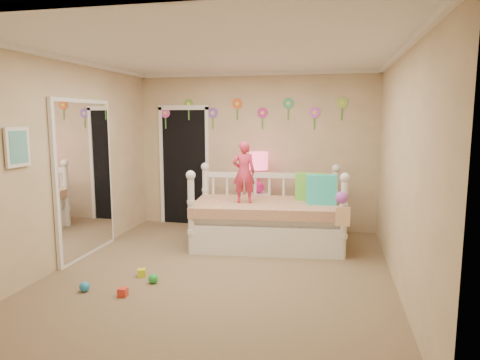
% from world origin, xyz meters
% --- Properties ---
extents(floor, '(4.00, 4.50, 0.01)m').
position_xyz_m(floor, '(0.00, 0.00, 0.00)').
color(floor, '#7F684C').
rests_on(floor, ground).
extents(ceiling, '(4.00, 4.50, 0.01)m').
position_xyz_m(ceiling, '(0.00, 0.00, 2.60)').
color(ceiling, white).
rests_on(ceiling, floor).
extents(back_wall, '(4.00, 0.01, 2.60)m').
position_xyz_m(back_wall, '(0.00, 2.25, 1.30)').
color(back_wall, tan).
rests_on(back_wall, floor).
extents(left_wall, '(0.01, 4.50, 2.60)m').
position_xyz_m(left_wall, '(-2.00, 0.00, 1.30)').
color(left_wall, tan).
rests_on(left_wall, floor).
extents(right_wall, '(0.01, 4.50, 2.60)m').
position_xyz_m(right_wall, '(2.00, 0.00, 1.30)').
color(right_wall, tan).
rests_on(right_wall, floor).
extents(crown_molding, '(4.00, 4.50, 0.06)m').
position_xyz_m(crown_molding, '(0.00, 0.00, 2.57)').
color(crown_molding, white).
rests_on(crown_molding, ceiling).
extents(daybed, '(2.26, 1.38, 1.17)m').
position_xyz_m(daybed, '(0.38, 1.23, 0.58)').
color(daybed, white).
rests_on(daybed, floor).
extents(pillow_turquoise, '(0.42, 0.15, 0.42)m').
position_xyz_m(pillow_turquoise, '(1.14, 1.21, 0.86)').
color(pillow_turquoise, '#29D0CF').
rests_on(pillow_turquoise, daybed).
extents(pillow_lime, '(0.44, 0.21, 0.40)m').
position_xyz_m(pillow_lime, '(0.97, 1.48, 0.85)').
color(pillow_lime, '#6DD340').
rests_on(pillow_lime, daybed).
extents(child, '(0.35, 0.27, 0.88)m').
position_xyz_m(child, '(0.05, 1.09, 1.09)').
color(child, '#D73150').
rests_on(child, daybed).
extents(nightstand, '(0.40, 0.31, 0.65)m').
position_xyz_m(nightstand, '(0.12, 1.95, 0.32)').
color(nightstand, white).
rests_on(nightstand, floor).
extents(table_lamp, '(0.30, 0.30, 0.67)m').
position_xyz_m(table_lamp, '(0.12, 1.95, 1.09)').
color(table_lamp, '#F02097').
rests_on(table_lamp, nightstand).
extents(closet_doorway, '(0.90, 0.04, 2.07)m').
position_xyz_m(closet_doorway, '(-1.25, 2.23, 1.03)').
color(closet_doorway, black).
rests_on(closet_doorway, back_wall).
extents(flower_decals, '(3.40, 0.02, 0.50)m').
position_xyz_m(flower_decals, '(-0.09, 2.24, 1.94)').
color(flower_decals, '#B2668C').
rests_on(flower_decals, back_wall).
extents(mirror_closet, '(0.07, 1.30, 2.10)m').
position_xyz_m(mirror_closet, '(-1.96, 0.30, 1.05)').
color(mirror_closet, white).
rests_on(mirror_closet, left_wall).
extents(wall_picture, '(0.05, 0.34, 0.42)m').
position_xyz_m(wall_picture, '(-1.97, -0.90, 1.55)').
color(wall_picture, white).
rests_on(wall_picture, left_wall).
extents(hanging_bag, '(0.20, 0.16, 0.36)m').
position_xyz_m(hanging_bag, '(1.40, 0.61, 0.71)').
color(hanging_bag, beige).
rests_on(hanging_bag, daybed).
extents(toy_scatter, '(1.05, 1.44, 0.11)m').
position_xyz_m(toy_scatter, '(-0.97, -0.56, 0.06)').
color(toy_scatter, '#996666').
rests_on(toy_scatter, floor).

